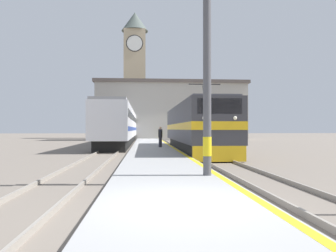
# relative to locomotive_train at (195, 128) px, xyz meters

# --- Properties ---
(ground_plane) EXTENTS (200.00, 200.00, 0.00)m
(ground_plane) POSITION_rel_locomotive_train_xyz_m (-3.11, 11.81, -1.87)
(ground_plane) COLOR #70665B
(platform) EXTENTS (3.43, 140.00, 0.32)m
(platform) POSITION_rel_locomotive_train_xyz_m (-3.11, 6.81, -1.71)
(platform) COLOR #999999
(platform) RESTS_ON ground
(rail_track_near) EXTENTS (2.83, 140.00, 0.16)m
(rail_track_near) POSITION_rel_locomotive_train_xyz_m (0.00, 6.81, -1.84)
(rail_track_near) COLOR #70665B
(rail_track_near) RESTS_ON ground
(rail_track_far) EXTENTS (2.84, 140.00, 0.16)m
(rail_track_far) POSITION_rel_locomotive_train_xyz_m (-6.42, 6.81, -1.84)
(rail_track_far) COLOR #70665B
(rail_track_far) RESTS_ON ground
(locomotive_train) EXTENTS (2.92, 16.63, 4.62)m
(locomotive_train) POSITION_rel_locomotive_train_xyz_m (0.00, 0.00, 0.00)
(locomotive_train) COLOR black
(locomotive_train) RESTS_ON ground
(passenger_train) EXTENTS (2.92, 54.94, 4.04)m
(passenger_train) POSITION_rel_locomotive_train_xyz_m (-6.42, 25.96, 0.30)
(passenger_train) COLOR black
(passenger_train) RESTS_ON ground
(catenary_mast) EXTENTS (2.18, 0.27, 7.81)m
(catenary_mast) POSITION_rel_locomotive_train_xyz_m (-1.81, -14.46, 2.31)
(catenary_mast) COLOR #4C4C51
(catenary_mast) RESTS_ON platform
(person_on_platform) EXTENTS (0.34, 0.34, 1.64)m
(person_on_platform) POSITION_rel_locomotive_train_xyz_m (-2.52, 1.49, -0.70)
(person_on_platform) COLOR #23232D
(person_on_platform) RESTS_ON platform
(clock_tower) EXTENTS (5.07, 5.07, 24.18)m
(clock_tower) POSITION_rel_locomotive_train_xyz_m (-5.51, 38.27, 11.04)
(clock_tower) COLOR tan
(clock_tower) RESTS_ON ground
(station_building) EXTENTS (24.19, 6.87, 9.40)m
(station_building) POSITION_rel_locomotive_train_xyz_m (0.59, 28.25, 2.86)
(station_building) COLOR #A8A399
(station_building) RESTS_ON ground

